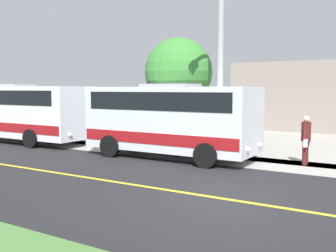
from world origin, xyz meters
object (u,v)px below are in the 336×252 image
at_px(shuttle_bus_front, 170,117).
at_px(street_light_pole, 219,45).
at_px(tree_curbside, 179,72).
at_px(pedestrian_waiting, 306,138).
at_px(transit_bus_rear, 7,110).

xyz_separation_m(shuttle_bus_front, street_light_pole, (-0.36, 1.95, 2.83)).
bearing_deg(tree_curbside, pedestrian_waiting, 74.92).
bearing_deg(tree_curbside, transit_bus_rear, -72.04).
relative_size(shuttle_bus_front, street_light_pole, 0.87).
distance_m(shuttle_bus_front, transit_bus_rear, 10.23).
distance_m(pedestrian_waiting, street_light_pole, 4.76).
height_order(shuttle_bus_front, pedestrian_waiting, shuttle_bus_front).
bearing_deg(shuttle_bus_front, tree_curbside, -156.73).
bearing_deg(tree_curbside, shuttle_bus_front, 23.27).
bearing_deg(street_light_pole, transit_bus_rear, -88.15).
bearing_deg(shuttle_bus_front, pedestrian_waiting, 103.00).
xyz_separation_m(shuttle_bus_front, pedestrian_waiting, (-1.17, 5.09, -0.66)).
distance_m(transit_bus_rear, pedestrian_waiting, 15.38).
distance_m(shuttle_bus_front, street_light_pole, 3.46).
distance_m(shuttle_bus_front, pedestrian_waiting, 5.26).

